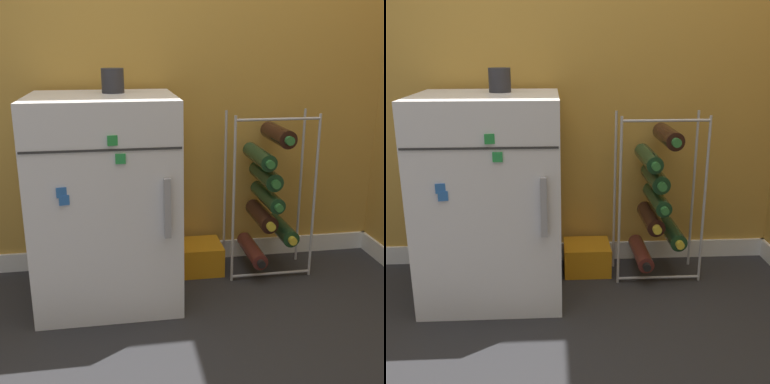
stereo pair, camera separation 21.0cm
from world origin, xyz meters
TOP-DOWN VIEW (x-y plane):
  - ground_plane at (0.00, 0.00)m, footprint 14.00×14.00m
  - wall_back at (0.00, 0.58)m, footprint 6.80×0.07m
  - mini_fridge at (-0.44, 0.25)m, footprint 0.58×0.54m
  - wine_rack at (0.29, 0.36)m, footprint 0.39×0.33m
  - soda_box at (-0.03, 0.41)m, footprint 0.22×0.20m
  - fridge_top_cup at (-0.40, 0.33)m, footprint 0.09×0.09m

SIDE VIEW (x-z plane):
  - ground_plane at x=0.00m, z-range 0.00..0.00m
  - soda_box at x=-0.03m, z-range 0.00..0.14m
  - wine_rack at x=0.29m, z-range 0.01..0.77m
  - mini_fridge at x=-0.44m, z-range 0.00..0.86m
  - fridge_top_cup at x=-0.40m, z-range 0.86..0.96m
  - wall_back at x=0.00m, z-range -0.01..2.49m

